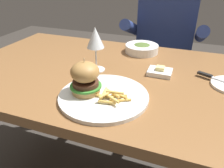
# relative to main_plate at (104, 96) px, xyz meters

# --- Properties ---
(dining_table) EXTENTS (1.46, 0.81, 0.74)m
(dining_table) POSITION_rel_main_plate_xyz_m (-0.01, 0.21, -0.09)
(dining_table) COLOR brown
(dining_table) RESTS_ON ground
(main_plate) EXTENTS (0.31, 0.31, 0.01)m
(main_plate) POSITION_rel_main_plate_xyz_m (0.00, 0.00, 0.00)
(main_plate) COLOR white
(main_plate) RESTS_ON dining_table
(burger_sandwich) EXTENTS (0.11, 0.11, 0.13)m
(burger_sandwich) POSITION_rel_main_plate_xyz_m (-0.06, -0.01, 0.06)
(burger_sandwich) COLOR tan
(burger_sandwich) RESTS_ON main_plate
(fries_pile) EXTENTS (0.13, 0.10, 0.03)m
(fries_pile) POSITION_rel_main_plate_xyz_m (0.04, -0.02, 0.02)
(fries_pile) COLOR gold
(fries_pile) RESTS_ON main_plate
(wine_glass) EXTENTS (0.07, 0.07, 0.19)m
(wine_glass) POSITION_rel_main_plate_xyz_m (-0.12, 0.20, 0.13)
(wine_glass) COLOR silver
(wine_glass) RESTS_ON dining_table
(table_knife) EXTENTS (0.20, 0.10, 0.01)m
(table_knife) POSITION_rel_main_plate_xyz_m (0.38, 0.27, 0.01)
(table_knife) COLOR silver
(table_knife) RESTS_ON bread_plate
(butter_dish) EXTENTS (0.10, 0.08, 0.04)m
(butter_dish) POSITION_rel_main_plate_xyz_m (0.15, 0.26, 0.00)
(butter_dish) COLOR white
(butter_dish) RESTS_ON dining_table
(soup_bowl) EXTENTS (0.17, 0.17, 0.05)m
(soup_bowl) POSITION_rel_main_plate_xyz_m (0.02, 0.49, 0.02)
(soup_bowl) COLOR white
(soup_bowl) RESTS_ON dining_table
(diner_person) EXTENTS (0.51, 0.36, 1.18)m
(diner_person) POSITION_rel_main_plate_xyz_m (0.09, 0.89, -0.18)
(diner_person) COLOR #282833
(diner_person) RESTS_ON ground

